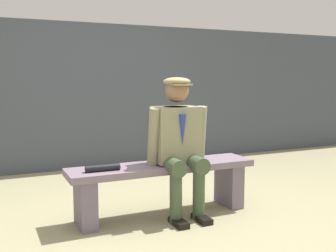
% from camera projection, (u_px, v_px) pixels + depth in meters
% --- Properties ---
extents(ground_plane, '(30.00, 30.00, 0.00)m').
position_uv_depth(ground_plane, '(163.00, 215.00, 3.77)').
color(ground_plane, tan).
extents(bench, '(1.76, 0.40, 0.49)m').
position_uv_depth(bench, '(163.00, 180.00, 3.73)').
color(bench, slate).
rests_on(bench, ground).
extents(seated_man, '(0.58, 0.56, 1.28)m').
position_uv_depth(seated_man, '(178.00, 140.00, 3.68)').
color(seated_man, gray).
rests_on(seated_man, ground).
extents(rolled_magazine, '(0.30, 0.07, 0.06)m').
position_uv_depth(rolled_magazine, '(103.00, 168.00, 3.41)').
color(rolled_magazine, black).
rests_on(rolled_magazine, bench).
extents(stadium_wall, '(12.00, 0.24, 2.03)m').
position_uv_depth(stadium_wall, '(97.00, 96.00, 5.78)').
color(stadium_wall, '#414754').
rests_on(stadium_wall, ground).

